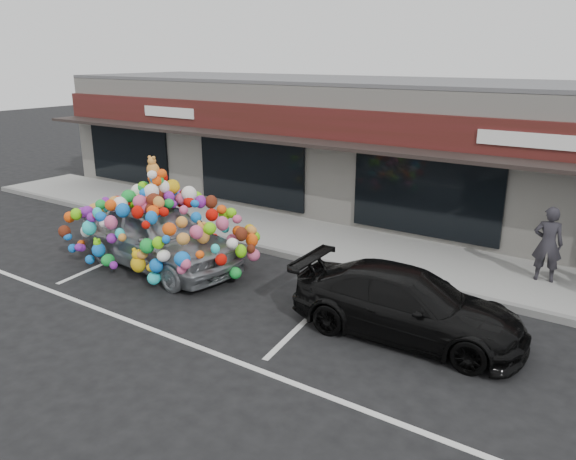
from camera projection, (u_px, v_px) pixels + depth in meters
The scene contains 10 objects.
ground at pixel (208, 284), 12.98m from camera, with size 90.00×90.00×0.00m, color black.
shop_building at pixel (374, 145), 18.98m from camera, with size 24.00×7.20×4.31m.
sidewalk at pixel (303, 237), 16.11m from camera, with size 26.00×3.00×0.15m, color #969690.
kerb at pixel (272, 251), 14.93m from camera, with size 26.00×0.18×0.16m, color slate.
parking_stripe_left at pixel (123, 255), 14.87m from camera, with size 0.12×4.40×0.01m, color silver.
parking_stripe_mid at pixel (316, 311), 11.63m from camera, with size 0.12×4.40×0.01m, color silver.
lane_line at pixel (205, 350), 10.09m from camera, with size 14.00×0.12×0.01m, color silver.
toy_car at pixel (158, 229), 13.80m from camera, with size 3.37×5.18×2.91m.
black_sedan at pixel (407, 304), 10.45m from camera, with size 4.37×1.78×1.27m, color black.
pedestrian_a at pixel (548, 244), 12.57m from camera, with size 0.64×0.42×1.74m, color black.
Camera 1 is at (8.32, -8.87, 5.07)m, focal length 35.00 mm.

